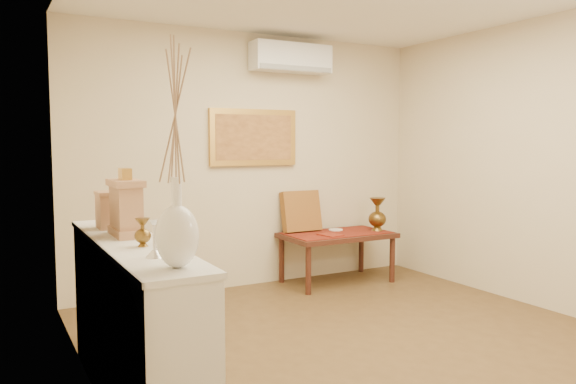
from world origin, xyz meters
TOP-DOWN VIEW (x-y plane):
  - floor at (0.00, 0.00)m, footprint 4.50×4.50m
  - wall_back at (0.00, 2.25)m, footprint 4.00×0.02m
  - wall_left at (-2.00, 0.00)m, footprint 0.02×4.50m
  - wall_right at (2.00, 0.00)m, footprint 0.02×4.50m
  - white_vase at (-1.80, -0.81)m, footprint 0.20×0.20m
  - candlestick at (-1.83, -0.53)m, footprint 0.09×0.09m
  - brass_urn_small at (-1.81, -0.21)m, footprint 0.09×0.09m
  - table_cloth at (0.85, 1.88)m, footprint 1.14×0.59m
  - brass_urn_tall at (1.32, 1.78)m, footprint 0.20×0.20m
  - plate at (0.92, 2.02)m, footprint 0.16×0.16m
  - menu at (0.67, 1.75)m, footprint 0.22×0.28m
  - cushion at (0.54, 2.14)m, footprint 0.45×0.19m
  - display_ledge at (-1.82, 0.00)m, footprint 0.37×2.02m
  - mantel_clock at (-1.80, 0.19)m, footprint 0.17×0.36m
  - wooden_chest at (-1.83, 0.55)m, footprint 0.16×0.21m
  - low_table at (0.85, 1.88)m, footprint 1.20×0.70m
  - painting at (0.00, 2.22)m, footprint 1.00×0.06m
  - ac_unit at (0.40, 2.12)m, footprint 0.90×0.25m

SIDE VIEW (x-z plane):
  - floor at x=0.00m, z-range 0.00..0.00m
  - low_table at x=0.85m, z-range 0.21..0.76m
  - display_ledge at x=-1.82m, z-range 0.00..0.98m
  - table_cloth at x=0.85m, z-range 0.55..0.56m
  - plate at x=0.92m, z-range 0.56..0.57m
  - menu at x=0.67m, z-range 0.56..0.57m
  - brass_urn_tall at x=1.32m, z-range 0.56..1.01m
  - cushion at x=0.54m, z-range 0.55..1.01m
  - candlestick at x=-1.83m, z-range 0.98..1.17m
  - brass_urn_small at x=-1.81m, z-range 0.98..1.18m
  - wooden_chest at x=-1.83m, z-range 0.98..1.22m
  - mantel_clock at x=-1.80m, z-range 0.95..1.36m
  - wall_back at x=0.00m, z-range 0.00..2.70m
  - wall_left at x=-2.00m, z-range 0.00..2.70m
  - wall_right at x=2.00m, z-range 0.00..2.70m
  - white_vase at x=-1.80m, z-range 0.98..2.01m
  - painting at x=0.00m, z-range 1.30..1.90m
  - ac_unit at x=0.40m, z-range 2.30..2.60m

